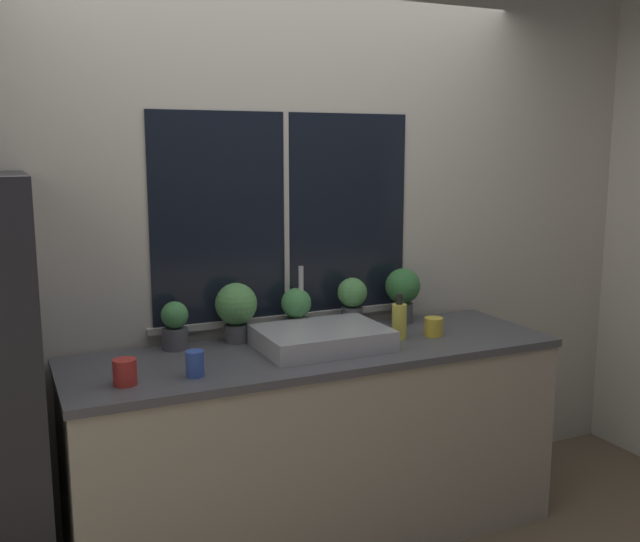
# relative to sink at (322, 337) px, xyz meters

# --- Properties ---
(wall_back) EXTENTS (8.00, 0.09, 2.70)m
(wall_back) POSITION_rel_sink_xyz_m (-0.03, 0.39, 0.40)
(wall_back) COLOR beige
(wall_back) RESTS_ON ground_plane
(wall_right) EXTENTS (0.06, 7.00, 2.70)m
(wall_right) POSITION_rel_sink_xyz_m (2.08, 1.16, 0.40)
(wall_right) COLOR beige
(wall_right) RESTS_ON ground_plane
(counter) EXTENTS (2.21, 0.68, 0.90)m
(counter) POSITION_rel_sink_xyz_m (-0.03, -0.01, -0.50)
(counter) COLOR #B2A893
(counter) RESTS_ON ground_plane
(sink) EXTENTS (0.56, 0.46, 0.33)m
(sink) POSITION_rel_sink_xyz_m (0.00, 0.00, 0.00)
(sink) COLOR #ADADB2
(sink) RESTS_ON counter
(potted_plant_far_left) EXTENTS (0.12, 0.12, 0.22)m
(potted_plant_far_left) POSITION_rel_sink_xyz_m (-0.60, 0.25, 0.06)
(potted_plant_far_left) COLOR #4C4C51
(potted_plant_far_left) RESTS_ON counter
(potted_plant_left) EXTENTS (0.19, 0.19, 0.28)m
(potted_plant_left) POSITION_rel_sink_xyz_m (-0.32, 0.25, 0.12)
(potted_plant_left) COLOR #4C4C51
(potted_plant_left) RESTS_ON counter
(potted_plant_center) EXTENTS (0.14, 0.14, 0.23)m
(potted_plant_center) POSITION_rel_sink_xyz_m (-0.02, 0.25, 0.08)
(potted_plant_center) COLOR #4C4C51
(potted_plant_center) RESTS_ON counter
(potted_plant_right) EXTENTS (0.15, 0.15, 0.25)m
(potted_plant_right) POSITION_rel_sink_xyz_m (0.28, 0.25, 0.10)
(potted_plant_right) COLOR #4C4C51
(potted_plant_right) RESTS_ON counter
(potted_plant_far_right) EXTENTS (0.18, 0.18, 0.28)m
(potted_plant_far_right) POSITION_rel_sink_xyz_m (0.57, 0.25, 0.12)
(potted_plant_far_right) COLOR #4C4C51
(potted_plant_far_right) RESTS_ON counter
(soap_bottle) EXTENTS (0.07, 0.07, 0.21)m
(soap_bottle) POSITION_rel_sink_xyz_m (0.39, -0.02, 0.04)
(soap_bottle) COLOR #DBD14C
(soap_bottle) RESTS_ON counter
(mug_red) EXTENTS (0.09, 0.09, 0.10)m
(mug_red) POSITION_rel_sink_xyz_m (-0.89, -0.15, 0.00)
(mug_red) COLOR #B72D28
(mug_red) RESTS_ON counter
(mug_yellow) EXTENTS (0.09, 0.09, 0.09)m
(mug_yellow) POSITION_rel_sink_xyz_m (0.57, -0.04, -0.00)
(mug_yellow) COLOR gold
(mug_yellow) RESTS_ON counter
(mug_blue) EXTENTS (0.07, 0.07, 0.10)m
(mug_blue) POSITION_rel_sink_xyz_m (-0.62, -0.17, 0.01)
(mug_blue) COLOR #3351AD
(mug_blue) RESTS_ON counter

